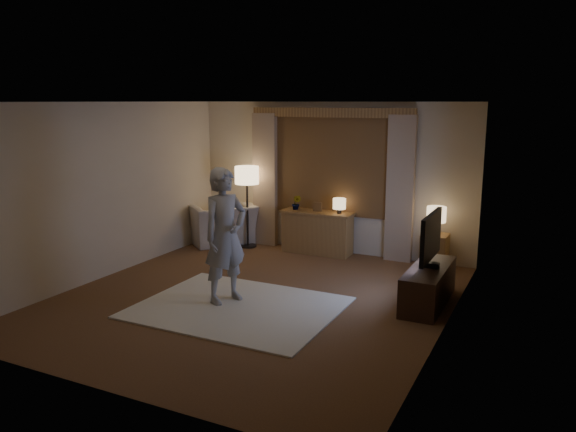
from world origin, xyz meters
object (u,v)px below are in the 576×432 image
Objects in this scene: side_table at (434,252)px; tv_stand at (428,286)px; armchair at (221,224)px; person at (225,236)px; sideboard at (317,233)px.

tv_stand is (0.26, -1.63, -0.03)m from side_table.
tv_stand is (4.18, -1.54, -0.12)m from armchair.
armchair is 0.82× the size of tv_stand.
side_table is 3.52m from person.
armchair is (-1.88, -0.14, 0.02)m from sideboard.
tv_stand is 2.73m from person.
side_table is at bearing 129.90° from armchair.
person reaches higher than sideboard.
sideboard is 1.89m from armchair.
person reaches higher than tv_stand.
side_table reaches higher than tv_stand.
person reaches higher than side_table.
sideboard is 2.03m from side_table.
armchair is at bearing 159.75° from tv_stand.
side_table is (3.91, 0.09, -0.09)m from armchair.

